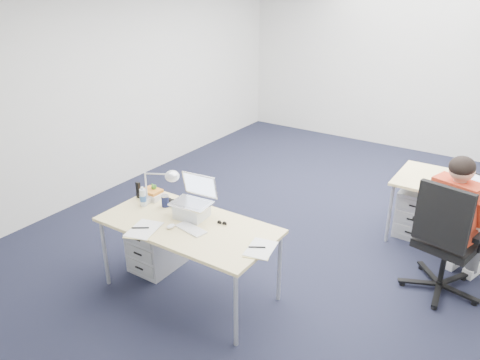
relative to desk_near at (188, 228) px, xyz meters
The scene contains 23 objects.
floor 1.92m from the desk_near, 71.84° to the left, with size 7.00×7.00×0.00m, color black.
room 2.06m from the desk_near, 71.84° to the left, with size 6.02×7.02×2.80m.
desk_near is the anchor object (origin of this frame).
desk_far 3.04m from the desk_near, 48.61° to the left, with size 1.60×0.80×0.73m.
office_chair 2.37m from the desk_near, 33.86° to the left, with size 0.86×0.86×1.15m.
seated_person 2.49m from the desk_near, 36.75° to the left, with size 0.55×0.79×1.34m.
drawer_pedestal_near 0.70m from the desk_near, 165.72° to the left, with size 0.40×0.50×0.55m, color #A7A9AC.
drawer_pedestal_far 2.78m from the desk_near, 57.53° to the left, with size 0.40×0.50×0.55m, color #A7A9AC.
silver_laptop 0.27m from the desk_near, 113.13° to the left, with size 0.35×0.28×0.37m, color silver, non-canonical shape.
wireless_keyboard 0.12m from the desk_near, 36.76° to the right, with size 0.29×0.12×0.01m, color white.
computer_mouse 0.17m from the desk_near, 119.43° to the right, with size 0.06×0.09×0.03m, color white.
headphones 0.45m from the desk_near, 149.08° to the left, with size 0.19×0.15×0.03m, color black, non-canonical shape.
can_koozie 0.44m from the desk_near, 159.42° to the left, with size 0.07×0.07×0.12m, color #161C47.
water_bottle 0.61m from the desk_near, behind, with size 0.06×0.06×0.20m, color silver.
bear_figurine 0.68m from the desk_near, 158.89° to the left, with size 0.08×0.06×0.14m, color #24661B, non-canonical shape.
book_stack 0.67m from the desk_near, 161.45° to the left, with size 0.20×0.15×0.09m, color silver.
cordless_phone 0.78m from the desk_near, 168.87° to the left, with size 0.04×0.03×0.17m, color black.
papers_left 0.41m from the desk_near, 130.23° to the right, with size 0.23×0.32×0.01m, color #E0D181.
papers_right 0.75m from the desk_near, ahead, with size 0.21×0.30×0.01m, color #E0D181.
sunglasses 0.31m from the desk_near, 32.46° to the left, with size 0.09×0.04×0.02m, color black, non-canonical shape.
desk_lamp 0.54m from the desk_near, 167.48° to the left, with size 0.39×0.14×0.44m, color silver, non-canonical shape.
dark_laptop 2.84m from the desk_near, 44.57° to the left, with size 0.32×0.31×0.23m, color black, non-canonical shape.
far_papers 2.87m from the desk_near, 50.74° to the left, with size 0.19×0.28×0.01m, color white.
Camera 1 is at (1.85, -4.49, 2.76)m, focal length 35.00 mm.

